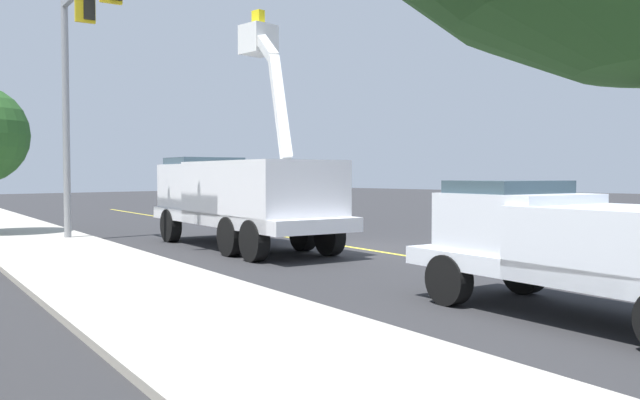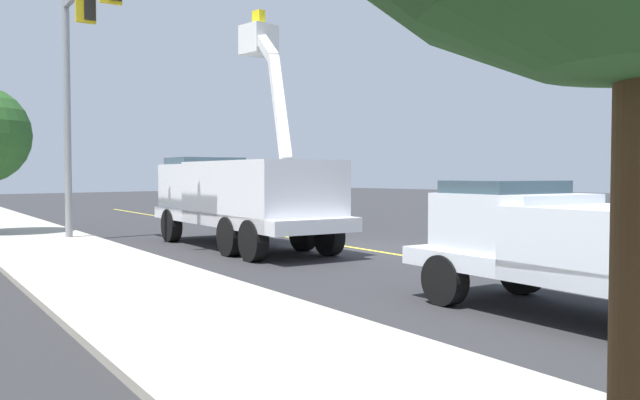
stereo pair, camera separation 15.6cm
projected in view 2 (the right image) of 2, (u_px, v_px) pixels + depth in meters
The scene contains 8 objects.
ground at pixel (356, 248), 19.19m from camera, with size 120.00×120.00×0.00m, color #2D2D30.
sidewalk_far_side at pixel (90, 266), 15.07m from camera, with size 60.00×3.60×0.12m, color #B2ADA3.
lane_centre_stripe at pixel (356, 248), 19.19m from camera, with size 50.00×0.16×0.01m, color yellow.
utility_bucket_truck at pixel (241, 193), 19.26m from camera, with size 8.53×4.06×7.23m.
service_pickup_truck at pixel (581, 245), 9.74m from camera, with size 5.90×3.16×2.06m.
passing_minivan at pixel (282, 201), 28.98m from camera, with size 5.08×2.81×1.69m.
traffic_cone_mid_front at pixel (239, 223), 23.91m from camera, with size 0.40×0.40×0.75m.
traffic_signal_mast at pixel (80, 56), 19.54m from camera, with size 6.41×1.45×8.21m.
Camera 2 is at (-12.92, 14.13, 2.17)m, focal length 36.92 mm.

